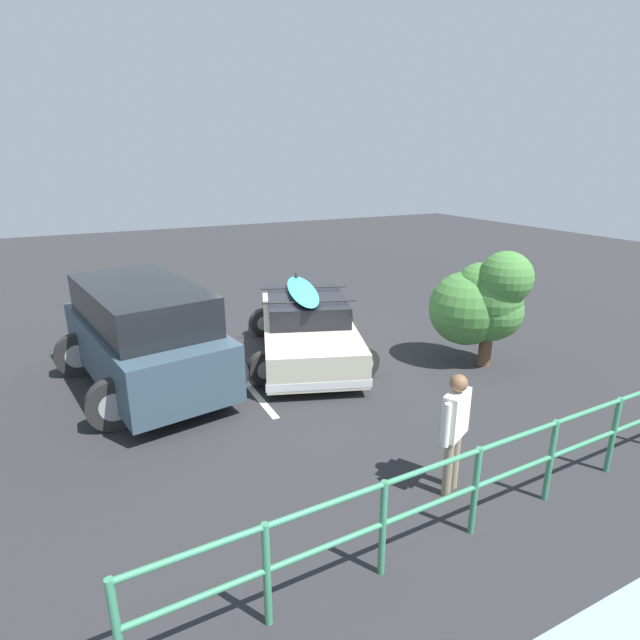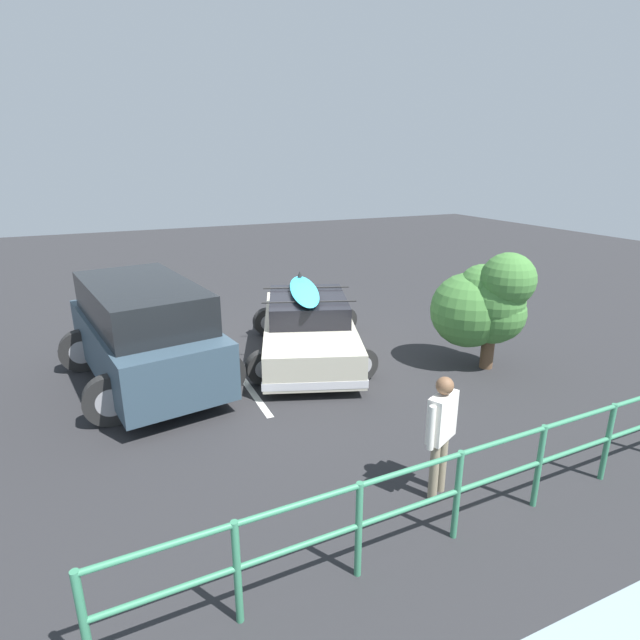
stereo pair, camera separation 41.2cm
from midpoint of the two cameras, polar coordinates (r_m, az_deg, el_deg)
The scene contains 7 objects.
ground_plane at distance 10.64m, azimuth -4.84°, elevation -4.12°, with size 44.00×44.00×0.02m, color #28282B.
parking_stripe at distance 10.16m, azimuth -10.97°, elevation -5.44°, with size 4.54×0.12×0.00m, color silver.
sedan_car at distance 10.48m, azimuth -2.63°, elevation -0.81°, with size 3.28×4.76×1.53m.
suv_car at distance 9.53m, azimuth -20.68°, elevation -1.59°, with size 3.06×4.55×1.90m.
person_bystander at distance 6.26m, azimuth 13.34°, elevation -11.42°, with size 0.56×0.36×1.58m.
railing_fence at distance 6.19m, azimuth 19.68°, elevation -15.19°, with size 8.57×0.30×1.08m.
bush_near_left at distance 10.18m, azimuth 17.12°, elevation 1.92°, with size 1.65×1.80×2.35m.
Camera 1 is at (3.80, 9.10, 3.96)m, focal length 28.00 mm.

